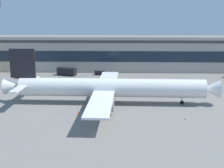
{
  "coord_description": "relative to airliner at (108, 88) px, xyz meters",
  "views": [
    {
      "loc": [
        8.4,
        -92.03,
        26.41
      ],
      "look_at": [
        5.48,
        4.28,
        5.0
      ],
      "focal_mm": 51.36,
      "sensor_mm": 36.0,
      "label": 1
    }
  ],
  "objects": [
    {
      "name": "ground_plane",
      "position": [
        -4.55,
        -0.3,
        -4.76
      ],
      "size": [
        600.0,
        600.0,
        0.0
      ],
      "primitive_type": "plane",
      "color": "slate"
    },
    {
      "name": "terminal_building",
      "position": [
        -4.55,
        58.72,
        2.57
      ],
      "size": [
        164.1,
        18.22,
        14.63
      ],
      "color": "#9E9993",
      "rests_on": "ground_plane"
    },
    {
      "name": "airliner",
      "position": [
        0.0,
        0.0,
        0.0
      ],
      "size": [
        63.94,
        54.95,
        16.19
      ],
      "color": "white",
      "rests_on": "ground_plane"
    },
    {
      "name": "baggage_tug",
      "position": [
        -38.41,
        37.32,
        -3.68
      ],
      "size": [
        3.38,
        4.11,
        1.85
      ],
      "color": "#2651A5",
      "rests_on": "ground_plane"
    },
    {
      "name": "fuel_truck",
      "position": [
        -19.98,
        43.08,
        -2.88
      ],
      "size": [
        8.85,
        5.59,
        3.35
      ],
      "color": "black",
      "rests_on": "ground_plane"
    },
    {
      "name": "follow_me_car",
      "position": [
        -5.65,
        44.5,
        -3.67
      ],
      "size": [
        4.7,
        2.79,
        1.85
      ],
      "color": "black",
      "rests_on": "ground_plane"
    },
    {
      "name": "traffic_cone_0",
      "position": [
        19.96,
        -14.91,
        -4.47
      ],
      "size": [
        0.48,
        0.48,
        0.6
      ],
      "primitive_type": "cone",
      "color": "#F2590C",
      "rests_on": "ground_plane"
    },
    {
      "name": "traffic_cone_1",
      "position": [
        -7.6,
        -11.12,
        -4.42
      ],
      "size": [
        0.56,
        0.56,
        0.69
      ],
      "primitive_type": "cone",
      "color": "#F2590C",
      "rests_on": "ground_plane"
    }
  ]
}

